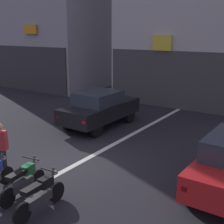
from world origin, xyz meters
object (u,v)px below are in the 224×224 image
Objects in this scene: car_black_crossing_near at (100,108)px; motorcycle_green_row_left_mid at (23,181)px; motorcycle_black_row_centre at (41,195)px; person_by_motorcycles at (1,150)px.

car_black_crossing_near reaches higher than motorcycle_green_row_left_mid.
person_by_motorcycles is (-2.33, 0.69, 0.40)m from motorcycle_black_row_centre.
motorcycle_black_row_centre is (0.90, -0.25, 0.00)m from motorcycle_green_row_left_mid.
motorcycle_black_row_centre is at bearing -15.60° from motorcycle_green_row_left_mid.
person_by_motorcycles reaches higher than car_black_crossing_near.
motorcycle_black_row_centre is (2.88, -6.38, -0.43)m from car_black_crossing_near.
person_by_motorcycles is at bearing 162.86° from motorcycle_green_row_left_mid.
person_by_motorcycles reaches higher than motorcycle_green_row_left_mid.
motorcycle_green_row_left_mid and motorcycle_black_row_centre have the same top height.
motorcycle_green_row_left_mid is at bearing 164.40° from motorcycle_black_row_centre.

